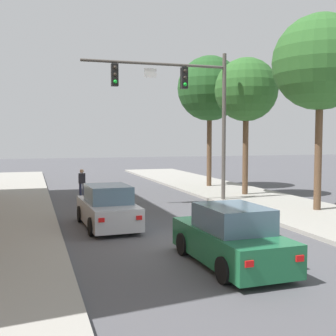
# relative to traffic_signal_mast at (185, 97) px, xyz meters

# --- Properties ---
(ground_plane) EXTENTS (120.00, 120.00, 0.00)m
(ground_plane) POSITION_rel_traffic_signal_mast_xyz_m (-2.48, -7.90, -5.38)
(ground_plane) COLOR #4C4C51
(traffic_signal_mast) EXTENTS (7.38, 0.38, 7.50)m
(traffic_signal_mast) POSITION_rel_traffic_signal_mast_xyz_m (0.00, 0.00, 0.00)
(traffic_signal_mast) COLOR #514C47
(traffic_signal_mast) RESTS_ON sidewalk_right
(car_lead_silver) EXTENTS (1.96, 4.30, 1.60)m
(car_lead_silver) POSITION_rel_traffic_signal_mast_xyz_m (-4.71, -4.47, -4.66)
(car_lead_silver) COLOR #B7B7BC
(car_lead_silver) RESTS_ON ground
(car_following_green) EXTENTS (1.93, 4.29, 1.60)m
(car_following_green) POSITION_rel_traffic_signal_mast_xyz_m (-2.44, -10.32, -4.66)
(car_following_green) COLOR #1E663D
(car_following_green) RESTS_ON ground
(pedestrian_crossing_road) EXTENTS (0.36, 0.22, 1.64)m
(pedestrian_crossing_road) POSITION_rel_traffic_signal_mast_xyz_m (-4.78, 3.47, -4.47)
(pedestrian_crossing_road) COLOR #232847
(pedestrian_crossing_road) RESTS_ON ground
(street_tree_nearest) EXTENTS (4.18, 4.18, 8.61)m
(street_tree_nearest) POSITION_rel_traffic_signal_mast_xyz_m (4.76, -4.22, 1.26)
(street_tree_nearest) COLOR brown
(street_tree_nearest) RESTS_ON sidewalk_right
(street_tree_second) EXTENTS (3.55, 3.55, 7.69)m
(street_tree_second) POSITION_rel_traffic_signal_mast_xyz_m (4.18, 1.55, 0.64)
(street_tree_second) COLOR brown
(street_tree_second) RESTS_ON sidewalk_right
(street_tree_third) EXTENTS (4.25, 4.25, 8.58)m
(street_tree_third) POSITION_rel_traffic_signal_mast_xyz_m (3.90, 6.13, 1.20)
(street_tree_third) COLOR brown
(street_tree_third) RESTS_ON sidewalk_right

